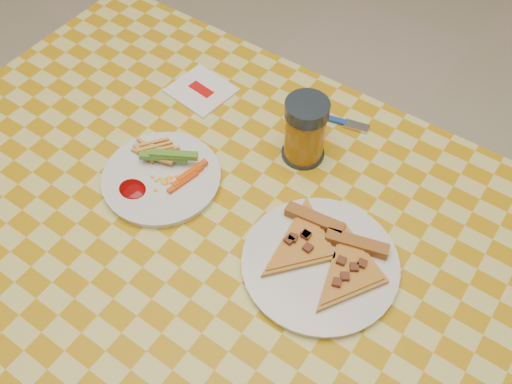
% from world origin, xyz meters
% --- Properties ---
extents(ground, '(8.00, 8.00, 0.00)m').
position_xyz_m(ground, '(0.00, 0.00, 0.00)').
color(ground, beige).
rests_on(ground, ground).
extents(table, '(1.28, 0.88, 0.76)m').
position_xyz_m(table, '(0.00, 0.00, 0.68)').
color(table, silver).
rests_on(table, ground).
extents(plate_left, '(0.27, 0.27, 0.01)m').
position_xyz_m(plate_left, '(-0.14, 0.02, 0.76)').
color(plate_left, silver).
rests_on(plate_left, table).
extents(plate_right, '(0.33, 0.33, 0.01)m').
position_xyz_m(plate_right, '(0.19, 0.03, 0.76)').
color(plate_right, silver).
rests_on(plate_right, table).
extents(fries_veggies, '(0.16, 0.15, 0.04)m').
position_xyz_m(fries_veggies, '(-0.15, 0.03, 0.78)').
color(fries_veggies, gold).
rests_on(fries_veggies, plate_left).
extents(pizza_slices, '(0.26, 0.23, 0.02)m').
position_xyz_m(pizza_slices, '(0.19, 0.05, 0.78)').
color(pizza_slices, '#B29636').
rests_on(pizza_slices, plate_right).
extents(drink_glass, '(0.08, 0.08, 0.13)m').
position_xyz_m(drink_glass, '(0.04, 0.22, 0.82)').
color(drink_glass, black).
rests_on(drink_glass, table).
extents(napkin, '(0.13, 0.13, 0.01)m').
position_xyz_m(napkin, '(-0.23, 0.25, 0.76)').
color(napkin, white).
rests_on(napkin, table).
extents(fork, '(0.16, 0.05, 0.01)m').
position_xyz_m(fork, '(0.04, 0.33, 0.76)').
color(fork, '#153996').
rests_on(fork, table).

